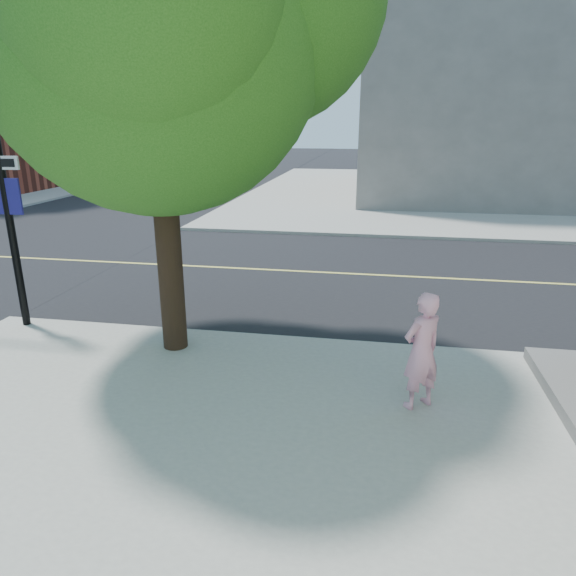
# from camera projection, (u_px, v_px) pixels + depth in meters

# --- Properties ---
(ground) EXTENTS (140.00, 140.00, 0.00)m
(ground) POSITION_uv_depth(u_px,v_px,m) (57.00, 325.00, 9.89)
(ground) COLOR black
(ground) RESTS_ON ground
(road_ew) EXTENTS (140.00, 9.00, 0.01)m
(road_ew) POSITION_uv_depth(u_px,v_px,m) (154.00, 264.00, 14.11)
(road_ew) COLOR black
(road_ew) RESTS_ON ground
(sidewalk_ne) EXTENTS (29.00, 25.00, 0.12)m
(sidewalk_ne) POSITION_uv_depth(u_px,v_px,m) (521.00, 193.00, 27.79)
(sidewalk_ne) COLOR #9C9B91
(sidewalk_ne) RESTS_ON ground
(filler_ne) EXTENTS (18.00, 16.00, 14.00)m
(filler_ne) POSITION_uv_depth(u_px,v_px,m) (548.00, 52.00, 26.01)
(filler_ne) COLOR slate
(filler_ne) RESTS_ON sidewalk_ne
(man_on_phone) EXTENTS (0.69, 0.66, 1.59)m
(man_on_phone) POSITION_uv_depth(u_px,v_px,m) (422.00, 351.00, 6.63)
(man_on_phone) COLOR pink
(man_on_phone) RESTS_ON sidewalk_se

